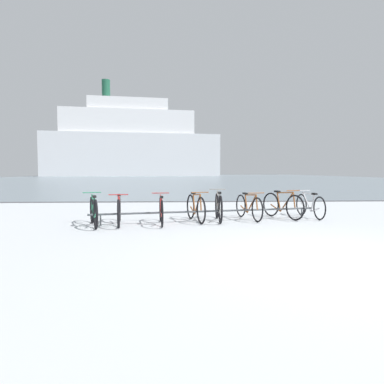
% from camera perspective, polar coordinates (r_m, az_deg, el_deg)
% --- Properties ---
extents(ground, '(80.00, 132.00, 0.08)m').
position_cam_1_polar(ground, '(58.95, -0.44, 2.17)').
color(ground, silver).
extents(bike_rack, '(6.10, 1.29, 0.31)m').
position_cam_1_polar(bike_rack, '(9.16, 2.79, -3.26)').
color(bike_rack, '#4C5156').
rests_on(bike_rack, ground).
extents(bicycle_0, '(0.64, 1.62, 0.82)m').
position_cam_1_polar(bicycle_0, '(8.73, -16.05, -3.10)').
color(bicycle_0, black).
rests_on(bicycle_0, ground).
extents(bicycle_1, '(0.46, 1.71, 0.80)m').
position_cam_1_polar(bicycle_1, '(8.80, -12.05, -3.02)').
color(bicycle_1, black).
rests_on(bicycle_1, ground).
extents(bicycle_2, '(0.46, 1.64, 0.78)m').
position_cam_1_polar(bicycle_2, '(8.73, -5.15, -3.06)').
color(bicycle_2, black).
rests_on(bicycle_2, ground).
extents(bicycle_3, '(0.54, 1.62, 0.82)m').
position_cam_1_polar(bicycle_3, '(9.18, 0.61, -2.63)').
color(bicycle_3, black).
rests_on(bicycle_3, ground).
extents(bicycle_4, '(0.46, 1.68, 0.85)m').
position_cam_1_polar(bicycle_4, '(9.29, 4.46, -2.48)').
color(bicycle_4, black).
rests_on(bicycle_4, ground).
extents(bicycle_5, '(0.54, 1.71, 0.78)m').
position_cam_1_polar(bicycle_5, '(9.70, 9.42, -2.43)').
color(bicycle_5, black).
rests_on(bicycle_5, ground).
extents(bicycle_6, '(0.76, 1.58, 0.83)m').
position_cam_1_polar(bicycle_6, '(10.11, 14.82, -2.14)').
color(bicycle_6, black).
rests_on(bicycle_6, ground).
extents(bicycle_7, '(0.46, 1.71, 0.77)m').
position_cam_1_polar(bicycle_7, '(10.55, 19.03, -2.11)').
color(bicycle_7, black).
rests_on(bicycle_7, ground).
extents(ferry_ship, '(45.81, 17.66, 24.81)m').
position_cam_1_polar(ferry_ship, '(92.59, -10.05, 7.79)').
color(ferry_ship, silver).
rests_on(ferry_ship, ground).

